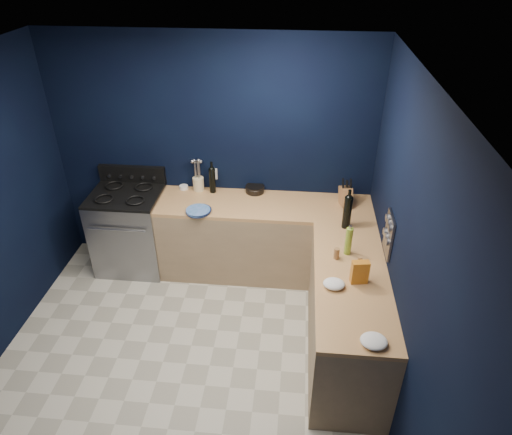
# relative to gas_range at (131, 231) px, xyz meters

# --- Properties ---
(floor) EXTENTS (3.50, 3.50, 0.02)m
(floor) POSITION_rel_gas_range_xyz_m (0.93, -1.42, -0.47)
(floor) COLOR beige
(floor) RESTS_ON ground
(ceiling) EXTENTS (3.50, 3.50, 0.02)m
(ceiling) POSITION_rel_gas_range_xyz_m (0.93, -1.42, 2.15)
(ceiling) COLOR silver
(ceiling) RESTS_ON ground
(wall_back) EXTENTS (3.50, 0.02, 2.60)m
(wall_back) POSITION_rel_gas_range_xyz_m (0.93, 0.34, 0.84)
(wall_back) COLOR black
(wall_back) RESTS_ON ground
(wall_right) EXTENTS (0.02, 3.50, 2.60)m
(wall_right) POSITION_rel_gas_range_xyz_m (2.69, -1.42, 0.84)
(wall_right) COLOR black
(wall_right) RESTS_ON ground
(cab_back) EXTENTS (2.30, 0.63, 0.86)m
(cab_back) POSITION_rel_gas_range_xyz_m (1.53, 0.02, -0.03)
(cab_back) COLOR #9C7F5E
(cab_back) RESTS_ON floor
(top_back) EXTENTS (2.30, 0.63, 0.04)m
(top_back) POSITION_rel_gas_range_xyz_m (1.53, 0.02, 0.42)
(top_back) COLOR #946134
(top_back) RESTS_ON cab_back
(cab_right) EXTENTS (0.63, 1.67, 0.86)m
(cab_right) POSITION_rel_gas_range_xyz_m (2.37, -1.13, -0.03)
(cab_right) COLOR #9C7F5E
(cab_right) RESTS_ON floor
(top_right) EXTENTS (0.63, 1.67, 0.04)m
(top_right) POSITION_rel_gas_range_xyz_m (2.37, -1.13, 0.42)
(top_right) COLOR #946134
(top_right) RESTS_ON cab_right
(gas_range) EXTENTS (0.76, 0.66, 0.92)m
(gas_range) POSITION_rel_gas_range_xyz_m (0.00, 0.00, 0.00)
(gas_range) COLOR gray
(gas_range) RESTS_ON floor
(oven_door) EXTENTS (0.59, 0.02, 0.42)m
(oven_door) POSITION_rel_gas_range_xyz_m (0.00, -0.32, -0.01)
(oven_door) COLOR black
(oven_door) RESTS_ON gas_range
(cooktop) EXTENTS (0.76, 0.66, 0.03)m
(cooktop) POSITION_rel_gas_range_xyz_m (0.00, 0.00, 0.48)
(cooktop) COLOR black
(cooktop) RESTS_ON gas_range
(backguard) EXTENTS (0.76, 0.06, 0.20)m
(backguard) POSITION_rel_gas_range_xyz_m (0.00, 0.30, 0.58)
(backguard) COLOR black
(backguard) RESTS_ON gas_range
(spice_panel) EXTENTS (0.02, 0.28, 0.38)m
(spice_panel) POSITION_rel_gas_range_xyz_m (2.67, -0.87, 0.72)
(spice_panel) COLOR gray
(spice_panel) RESTS_ON wall_right
(wall_outlet) EXTENTS (0.09, 0.02, 0.13)m
(wall_outlet) POSITION_rel_gas_range_xyz_m (0.93, 0.32, 0.62)
(wall_outlet) COLOR white
(wall_outlet) RESTS_ON wall_back
(plate_stack) EXTENTS (0.27, 0.27, 0.03)m
(plate_stack) POSITION_rel_gas_range_xyz_m (0.86, -0.22, 0.46)
(plate_stack) COLOR #2B6494
(plate_stack) RESTS_ON top_back
(ramekin) EXTENTS (0.12, 0.12, 0.04)m
(ramekin) POSITION_rel_gas_range_xyz_m (0.59, 0.27, 0.46)
(ramekin) COLOR white
(ramekin) RESTS_ON top_back
(utensil_crock) EXTENTS (0.14, 0.14, 0.15)m
(utensil_crock) POSITION_rel_gas_range_xyz_m (0.77, 0.26, 0.52)
(utensil_crock) COLOR beige
(utensil_crock) RESTS_ON top_back
(wine_bottle_back) EXTENTS (0.07, 0.07, 0.29)m
(wine_bottle_back) POSITION_rel_gas_range_xyz_m (0.93, 0.23, 0.58)
(wine_bottle_back) COLOR black
(wine_bottle_back) RESTS_ON top_back
(lemon_basket) EXTENTS (0.24, 0.24, 0.08)m
(lemon_basket) POSITION_rel_gas_range_xyz_m (1.40, 0.27, 0.48)
(lemon_basket) COLOR black
(lemon_basket) RESTS_ON top_back
(knife_block) EXTENTS (0.15, 0.25, 0.25)m
(knife_block) POSITION_rel_gas_range_xyz_m (2.38, 0.09, 0.54)
(knife_block) COLOR #946237
(knife_block) RESTS_ON top_back
(wine_bottle_right) EXTENTS (0.10, 0.10, 0.33)m
(wine_bottle_right) POSITION_rel_gas_range_xyz_m (2.36, -0.35, 0.61)
(wine_bottle_right) COLOR black
(wine_bottle_right) RESTS_ON top_right
(oil_bottle) EXTENTS (0.08, 0.08, 0.27)m
(oil_bottle) POSITION_rel_gas_range_xyz_m (2.35, -0.79, 0.57)
(oil_bottle) COLOR olive
(oil_bottle) RESTS_ON top_right
(spice_jar_near) EXTENTS (0.06, 0.06, 0.11)m
(spice_jar_near) POSITION_rel_gas_range_xyz_m (2.24, -0.87, 0.49)
(spice_jar_near) COLOR olive
(spice_jar_near) RESTS_ON top_right
(spice_jar_far) EXTENTS (0.05, 0.05, 0.08)m
(spice_jar_far) POSITION_rel_gas_range_xyz_m (2.44, -0.95, 0.48)
(spice_jar_far) COLOR olive
(spice_jar_far) RESTS_ON top_right
(crouton_bag) EXTENTS (0.15, 0.09, 0.21)m
(crouton_bag) POSITION_rel_gas_range_xyz_m (2.41, -1.18, 0.54)
(crouton_bag) COLOR #A31615
(crouton_bag) RESTS_ON top_right
(towel_front) EXTENTS (0.20, 0.18, 0.06)m
(towel_front) POSITION_rel_gas_range_xyz_m (2.20, -1.27, 0.47)
(towel_front) COLOR white
(towel_front) RESTS_ON top_right
(towel_end) EXTENTS (0.22, 0.21, 0.06)m
(towel_end) POSITION_rel_gas_range_xyz_m (2.46, -1.86, 0.47)
(towel_end) COLOR white
(towel_end) RESTS_ON top_right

